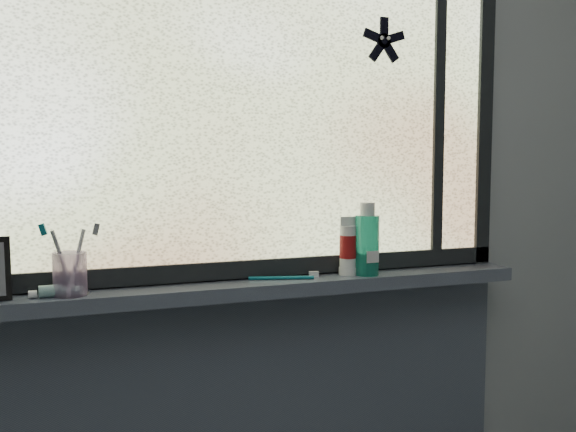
{
  "coord_description": "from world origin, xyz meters",
  "views": [
    {
      "loc": [
        -0.56,
        -0.47,
        1.37
      ],
      "look_at": [
        0.01,
        1.05,
        1.22
      ],
      "focal_mm": 40.0,
      "sensor_mm": 36.0,
      "label": 1
    }
  ],
  "objects": [
    {
      "name": "toothpaste_tube",
      "position": [
        -0.55,
        1.21,
        1.04
      ],
      "size": [
        0.17,
        0.04,
        0.03
      ],
      "primitive_type": null,
      "rotation": [
        0.0,
        0.0,
        -0.02
      ],
      "color": "silver",
      "rests_on": "windowsill"
    },
    {
      "name": "toothbrush_lying",
      "position": [
        0.06,
        1.23,
        1.03
      ],
      "size": [
        0.23,
        0.09,
        0.02
      ],
      "primitive_type": null,
      "rotation": [
        0.0,
        0.0,
        -0.28
      ],
      "color": "#0D6D7D",
      "rests_on": "windowsill"
    },
    {
      "name": "toothbrush_cup",
      "position": [
        -0.52,
        1.22,
        1.08
      ],
      "size": [
        0.09,
        0.09,
        0.11
      ],
      "primitive_type": "cylinder",
      "rotation": [
        0.0,
        0.0,
        -0.1
      ],
      "color": "#BB98CA",
      "rests_on": "windowsill"
    },
    {
      "name": "cream_tube",
      "position": [
        0.27,
        1.23,
        1.11
      ],
      "size": [
        0.06,
        0.06,
        0.12
      ],
      "primitive_type": "cylinder",
      "rotation": [
        0.0,
        0.0,
        0.27
      ],
      "color": "silver",
      "rests_on": "windowsill"
    },
    {
      "name": "windowsill",
      "position": [
        0.0,
        1.23,
        1.0
      ],
      "size": [
        1.62,
        0.14,
        0.04
      ],
      "primitive_type": "cube",
      "color": "#495162",
      "rests_on": "wall_back"
    },
    {
      "name": "mouthwash_bottle",
      "position": [
        0.32,
        1.21,
        1.13
      ],
      "size": [
        0.09,
        0.09,
        0.18
      ],
      "primitive_type": "cylinder",
      "rotation": [
        0.0,
        0.0,
        0.38
      ],
      "color": "teal",
      "rests_on": "windowsill"
    },
    {
      "name": "window_pane",
      "position": [
        0.0,
        1.28,
        1.53
      ],
      "size": [
        1.5,
        0.01,
        1.0
      ],
      "primitive_type": "cube",
      "color": "silver",
      "rests_on": "wall_back"
    },
    {
      "name": "frame_mullion",
      "position": [
        0.6,
        1.28,
        1.53
      ],
      "size": [
        0.03,
        0.03,
        1.0
      ],
      "primitive_type": "cube",
      "color": "black",
      "rests_on": "wall_back"
    },
    {
      "name": "frame_right",
      "position": [
        0.78,
        1.28,
        1.53
      ],
      "size": [
        0.05,
        0.03,
        1.1
      ],
      "primitive_type": "cube",
      "color": "black",
      "rests_on": "wall_back"
    },
    {
      "name": "frame_bottom",
      "position": [
        0.0,
        1.28,
        1.05
      ],
      "size": [
        1.6,
        0.03,
        0.05
      ],
      "primitive_type": "cube",
      "color": "black",
      "rests_on": "windowsill"
    },
    {
      "name": "wall_back",
      "position": [
        0.0,
        1.3,
        1.25
      ],
      "size": [
        3.0,
        0.01,
        2.5
      ],
      "primitive_type": "cube",
      "color": "#9EA3A8",
      "rests_on": "ground"
    },
    {
      "name": "starfish_sticker",
      "position": [
        0.4,
        1.27,
        1.72
      ],
      "size": [
        0.15,
        0.02,
        0.15
      ],
      "primitive_type": null,
      "color": "black",
      "rests_on": "window_pane"
    }
  ]
}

